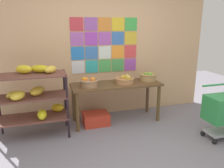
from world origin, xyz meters
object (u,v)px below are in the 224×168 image
(display_table, at_px, (116,88))
(fruit_basket_back_right, at_px, (148,77))
(fruit_basket_centre, at_px, (89,82))
(produce_crate_under_table, at_px, (96,119))
(fruit_basket_back_left, at_px, (125,80))
(banana_shelf_unit, at_px, (34,94))

(display_table, bearing_deg, fruit_basket_back_right, 2.68)
(fruit_basket_centre, distance_m, produce_crate_under_table, 0.70)
(fruit_basket_back_left, relative_size, fruit_basket_back_right, 1.07)
(display_table, bearing_deg, banana_shelf_unit, -173.32)
(banana_shelf_unit, relative_size, display_table, 0.72)
(display_table, height_order, fruit_basket_back_right, fruit_basket_back_right)
(produce_crate_under_table, bearing_deg, fruit_basket_back_left, -0.12)
(fruit_basket_back_left, xyz_separation_m, fruit_basket_centre, (-0.66, -0.03, 0.01))
(banana_shelf_unit, height_order, produce_crate_under_table, banana_shelf_unit)
(produce_crate_under_table, bearing_deg, fruit_basket_back_right, 3.66)
(banana_shelf_unit, bearing_deg, fruit_basket_back_right, 5.43)
(fruit_basket_back_right, relative_size, produce_crate_under_table, 0.72)
(display_table, height_order, produce_crate_under_table, display_table)
(fruit_basket_centre, bearing_deg, produce_crate_under_table, 16.57)
(display_table, relative_size, fruit_basket_centre, 5.05)
(banana_shelf_unit, bearing_deg, display_table, 6.68)
(banana_shelf_unit, distance_m, fruit_basket_back_right, 2.04)
(fruit_basket_centre, bearing_deg, fruit_basket_back_left, 2.85)
(fruit_basket_back_left, distance_m, fruit_basket_centre, 0.66)
(fruit_basket_back_right, height_order, produce_crate_under_table, fruit_basket_back_right)
(display_table, xyz_separation_m, produce_crate_under_table, (-0.39, -0.04, -0.52))
(banana_shelf_unit, relative_size, fruit_basket_centre, 3.61)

